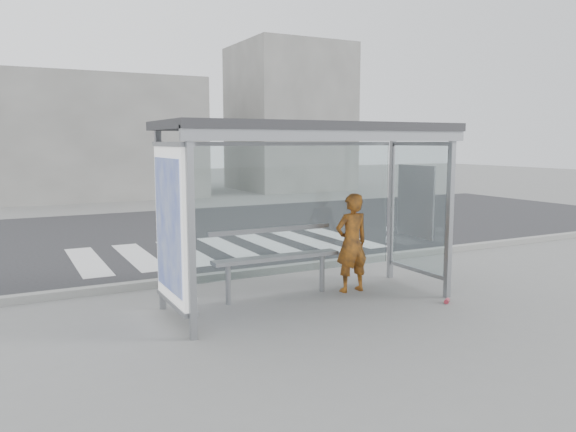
# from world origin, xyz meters

# --- Properties ---
(ground) EXTENTS (80.00, 80.00, 0.00)m
(ground) POSITION_xyz_m (0.00, 0.00, 0.00)
(ground) COLOR slate
(ground) RESTS_ON ground
(road) EXTENTS (30.00, 10.00, 0.01)m
(road) POSITION_xyz_m (0.00, 7.00, 0.00)
(road) COLOR #252528
(road) RESTS_ON ground
(curb) EXTENTS (30.00, 0.18, 0.12)m
(curb) POSITION_xyz_m (0.00, 1.95, 0.06)
(curb) COLOR gray
(curb) RESTS_ON ground
(crosswalk) EXTENTS (6.55, 3.00, 0.00)m
(crosswalk) POSITION_xyz_m (0.50, 4.50, 0.00)
(crosswalk) COLOR silver
(crosswalk) RESTS_ON ground
(bus_shelter) EXTENTS (4.25, 1.65, 2.62)m
(bus_shelter) POSITION_xyz_m (-0.37, 0.06, 1.98)
(bus_shelter) COLOR gray
(bus_shelter) RESTS_ON ground
(building_center) EXTENTS (8.00, 5.00, 5.00)m
(building_center) POSITION_xyz_m (0.00, 18.00, 2.50)
(building_center) COLOR slate
(building_center) RESTS_ON ground
(building_right) EXTENTS (5.00, 5.00, 7.00)m
(building_right) POSITION_xyz_m (9.00, 18.00, 3.50)
(building_right) COLOR slate
(building_right) RESTS_ON ground
(person) EXTENTS (0.57, 0.38, 1.56)m
(person) POSITION_xyz_m (0.89, 0.26, 0.78)
(person) COLOR #DF5A15
(person) RESTS_ON ground
(bench) EXTENTS (2.03, 0.33, 1.05)m
(bench) POSITION_xyz_m (-0.30, 0.50, 0.62)
(bench) COLOR gray
(bench) RESTS_ON ground
(soda_can) EXTENTS (0.14, 0.13, 0.07)m
(soda_can) POSITION_xyz_m (1.78, -0.95, 0.03)
(soda_can) COLOR #C3394B
(soda_can) RESTS_ON ground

